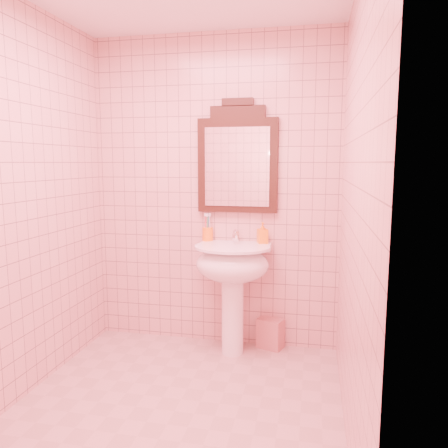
% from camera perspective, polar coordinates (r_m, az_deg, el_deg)
% --- Properties ---
extents(floor, '(2.20, 2.20, 0.00)m').
position_cam_1_polar(floor, '(2.89, -6.50, -23.13)').
color(floor, tan).
rests_on(floor, ground).
extents(back_wall, '(2.00, 0.02, 2.50)m').
position_cam_1_polar(back_wall, '(3.54, -1.26, 4.09)').
color(back_wall, '#DA9F98').
rests_on(back_wall, floor).
extents(pedestal_sink, '(0.58, 0.58, 0.86)m').
position_cam_1_polar(pedestal_sink, '(3.38, 1.11, -6.24)').
color(pedestal_sink, white).
rests_on(pedestal_sink, floor).
extents(faucet, '(0.04, 0.16, 0.11)m').
position_cam_1_polar(faucet, '(3.45, 1.54, -1.53)').
color(faucet, white).
rests_on(faucet, pedestal_sink).
extents(mirror, '(0.64, 0.06, 0.89)m').
position_cam_1_polar(mirror, '(3.47, 1.77, 8.29)').
color(mirror, black).
rests_on(mirror, back_wall).
extents(toothbrush_cup, '(0.09, 0.09, 0.20)m').
position_cam_1_polar(toothbrush_cup, '(3.55, -2.14, -1.30)').
color(toothbrush_cup, orange).
rests_on(toothbrush_cup, pedestal_sink).
extents(soap_dispenser, '(0.10, 0.10, 0.17)m').
position_cam_1_polar(soap_dispenser, '(3.44, 5.05, -1.16)').
color(soap_dispenser, orange).
rests_on(soap_dispenser, pedestal_sink).
extents(towel, '(0.23, 0.19, 0.24)m').
position_cam_1_polar(towel, '(3.67, 6.07, -14.01)').
color(towel, tan).
rests_on(towel, floor).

